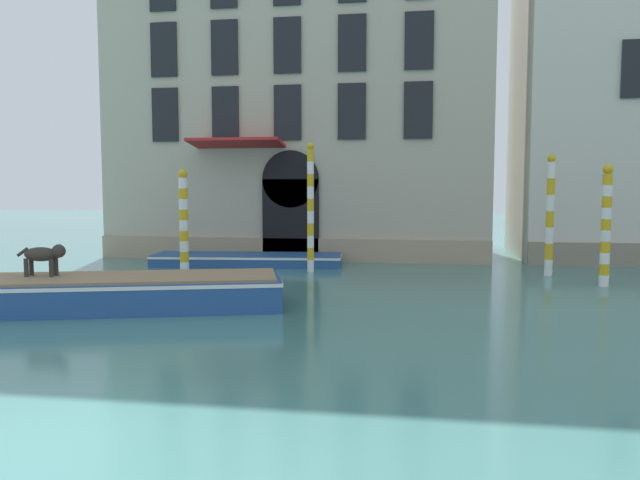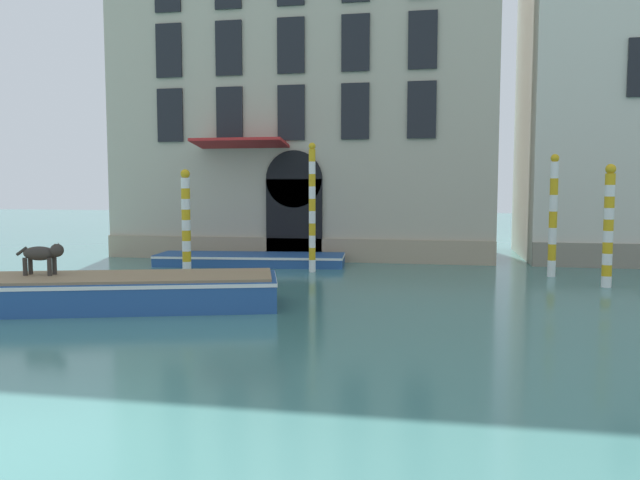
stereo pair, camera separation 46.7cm
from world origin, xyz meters
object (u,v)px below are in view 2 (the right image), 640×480
(boat_moored_near_palazzo, at_px, (251,259))
(mooring_pole_4, at_px, (186,220))
(boat_foreground, at_px, (117,291))
(dog_on_deck, at_px, (43,254))
(mooring_pole_0, at_px, (608,225))
(mooring_pole_3, at_px, (553,215))
(mooring_pole_2, at_px, (312,207))

(boat_moored_near_palazzo, relative_size, mooring_pole_4, 2.03)
(boat_foreground, height_order, mooring_pole_4, mooring_pole_4)
(boat_foreground, relative_size, dog_on_deck, 6.78)
(mooring_pole_0, height_order, mooring_pole_4, mooring_pole_0)
(mooring_pole_3, bearing_deg, mooring_pole_4, -174.68)
(mooring_pole_3, relative_size, mooring_pole_4, 1.13)
(boat_moored_near_palazzo, height_order, mooring_pole_4, mooring_pole_4)
(boat_moored_near_palazzo, xyz_separation_m, mooring_pole_3, (9.80, -0.96, 1.66))
(boat_foreground, xyz_separation_m, mooring_pole_2, (3.18, 6.61, 1.68))
(mooring_pole_0, bearing_deg, dog_on_deck, -158.09)
(boat_moored_near_palazzo, xyz_separation_m, mooring_pole_4, (-1.51, -2.01, 1.45))
(boat_foreground, xyz_separation_m, mooring_pole_3, (10.53, 6.94, 1.48))
(dog_on_deck, height_order, boat_moored_near_palazzo, dog_on_deck)
(mooring_pole_3, bearing_deg, mooring_pole_2, -177.49)
(mooring_pole_2, height_order, mooring_pole_4, mooring_pole_2)
(mooring_pole_0, xyz_separation_m, mooring_pole_2, (-8.46, 1.52, 0.38))
(mooring_pole_3, bearing_deg, boat_moored_near_palazzo, 174.42)
(mooring_pole_3, bearing_deg, dog_on_deck, -149.47)
(mooring_pole_2, xyz_separation_m, mooring_pole_4, (-3.96, -0.73, -0.41))
(boat_foreground, distance_m, mooring_pole_4, 6.07)
(mooring_pole_2, distance_m, mooring_pole_4, 4.04)
(dog_on_deck, height_order, mooring_pole_0, mooring_pole_0)
(mooring_pole_3, bearing_deg, mooring_pole_0, -58.94)
(mooring_pole_2, bearing_deg, mooring_pole_3, 2.51)
(boat_foreground, xyz_separation_m, dog_on_deck, (-1.65, -0.25, 0.83))
(mooring_pole_3, distance_m, mooring_pole_4, 11.36)
(mooring_pole_2, xyz_separation_m, mooring_pole_3, (7.36, 0.32, -0.20))
(mooring_pole_0, bearing_deg, boat_moored_near_palazzo, 165.62)
(dog_on_deck, relative_size, boat_moored_near_palazzo, 0.17)
(mooring_pole_0, relative_size, mooring_pole_3, 0.90)
(dog_on_deck, height_order, mooring_pole_4, mooring_pole_4)
(mooring_pole_0, relative_size, mooring_pole_2, 0.81)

